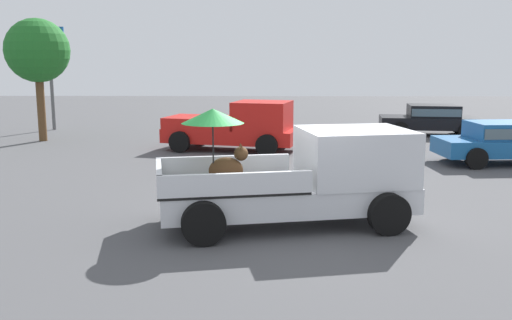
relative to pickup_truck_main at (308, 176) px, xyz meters
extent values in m
plane|color=#4C4C4F|center=(-0.42, -0.08, -0.97)|extent=(80.00, 80.00, 0.00)
cylinder|color=black|center=(1.12, 1.21, -0.57)|extent=(0.84, 0.43, 0.80)
cylinder|color=black|center=(1.49, -0.71, -0.57)|extent=(0.84, 0.43, 0.80)
cylinder|color=black|center=(-2.32, 0.55, -0.57)|extent=(0.84, 0.43, 0.80)
cylinder|color=black|center=(-1.95, -1.38, -0.57)|extent=(0.84, 0.43, 0.80)
cube|color=silver|center=(-0.42, -0.08, -0.40)|extent=(5.25, 2.72, 0.50)
cube|color=silver|center=(0.96, 0.18, 0.39)|extent=(2.41, 2.22, 1.08)
cube|color=#4C606B|center=(1.94, 0.37, 0.59)|extent=(0.39, 1.70, 0.64)
cube|color=black|center=(-1.55, -0.30, -0.12)|extent=(3.10, 2.34, 0.06)
cube|color=silver|center=(-1.72, 0.60, 0.11)|extent=(2.77, 0.63, 0.40)
cube|color=silver|center=(-1.37, -1.20, 0.11)|extent=(2.77, 0.63, 0.40)
cube|color=silver|center=(-2.87, -0.56, 0.11)|extent=(0.45, 1.83, 0.40)
ellipsoid|color=#472D19|center=(-1.62, -0.25, 0.17)|extent=(0.73, 0.44, 0.52)
sphere|color=#472D19|center=(-1.32, -0.19, 0.49)|extent=(0.33, 0.33, 0.28)
cone|color=#472D19|center=(-1.34, -0.11, 0.63)|extent=(0.11, 0.11, 0.12)
cone|color=#472D19|center=(-1.31, -0.27, 0.63)|extent=(0.11, 0.11, 0.12)
cylinder|color=black|center=(-1.85, -0.33, 0.53)|extent=(0.04, 0.04, 1.23)
cone|color=#19722D|center=(-1.85, -0.33, 1.24)|extent=(1.40, 1.40, 0.28)
cylinder|color=black|center=(-0.30, 9.77, -0.59)|extent=(0.80, 0.44, 0.76)
cylinder|color=black|center=(-0.76, 7.93, -0.59)|extent=(0.80, 0.44, 0.76)
cylinder|color=black|center=(-3.40, 10.56, -0.59)|extent=(0.80, 0.44, 0.76)
cylinder|color=black|center=(-3.86, 8.71, -0.59)|extent=(0.80, 0.44, 0.76)
cube|color=red|center=(-2.08, 9.24, -0.42)|extent=(5.09, 2.92, 0.50)
cube|color=red|center=(-0.92, 8.95, 0.33)|extent=(2.28, 2.21, 1.00)
cube|color=red|center=(-3.05, 9.49, 0.03)|extent=(3.06, 2.41, 0.40)
cylinder|color=black|center=(5.43, 7.48, -0.64)|extent=(0.67, 0.26, 0.66)
cylinder|color=black|center=(5.55, 5.73, -0.64)|extent=(0.67, 0.26, 0.66)
cube|color=#195999|center=(6.84, 6.70, -0.42)|extent=(4.41, 2.04, 0.52)
cube|color=#195999|center=(6.74, 6.69, 0.08)|extent=(2.20, 1.74, 0.56)
cube|color=#4C606B|center=(6.74, 6.69, 0.08)|extent=(2.15, 1.81, 0.32)
cylinder|color=black|center=(4.98, 12.81, -0.64)|extent=(0.68, 0.30, 0.66)
cylinder|color=black|center=(5.21, 14.55, -0.64)|extent=(0.68, 0.30, 0.66)
cylinder|color=black|center=(7.66, 12.46, -0.64)|extent=(0.68, 0.30, 0.66)
cylinder|color=black|center=(7.89, 14.21, -0.64)|extent=(0.68, 0.30, 0.66)
cube|color=black|center=(6.44, 13.51, -0.42)|extent=(4.49, 2.30, 0.52)
cube|color=black|center=(6.53, 13.49, 0.08)|extent=(2.29, 1.86, 0.56)
cube|color=#4C606B|center=(6.53, 13.49, 0.08)|extent=(2.24, 1.93, 0.32)
cylinder|color=#59595B|center=(-10.77, 15.19, 0.95)|extent=(0.16, 0.16, 3.85)
cube|color=#194C8C|center=(-10.77, 15.19, 3.33)|extent=(1.40, 0.12, 0.90)
cylinder|color=brown|center=(-9.87, 11.53, 0.40)|extent=(0.32, 0.32, 2.74)
sphere|color=#1E6623|center=(-9.87, 11.53, 2.66)|extent=(2.53, 2.53, 2.53)
camera|label=1|loc=(-0.89, -10.93, 2.30)|focal=39.19mm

